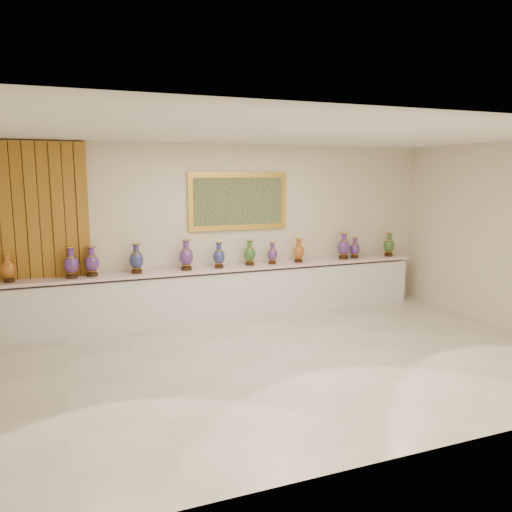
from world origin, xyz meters
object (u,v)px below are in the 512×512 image
Objects in this scene: vase_1 at (71,264)px; vase_2 at (92,263)px; vase_0 at (8,269)px; counter at (227,293)px.

vase_1 is 0.31m from vase_2.
vase_2 is (1.18, 0.02, 0.01)m from vase_0.
vase_0 is 0.88m from vase_1.
vase_0 is at bearing -179.39° from counter.
counter is at bearing 0.61° from vase_0.
vase_2 is at bearing 8.86° from vase_1.
vase_1 is at bearing -171.14° from vase_2.
vase_1 reaches higher than vase_2.
counter is 16.05× the size of vase_0.
vase_1 reaches higher than counter.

